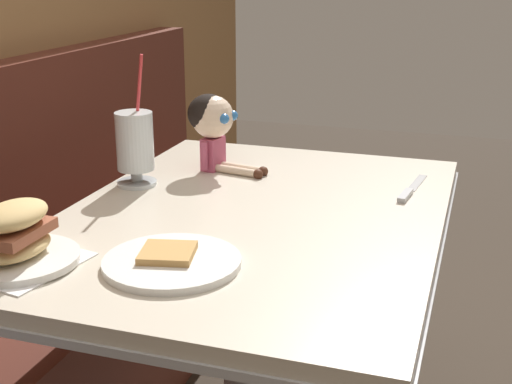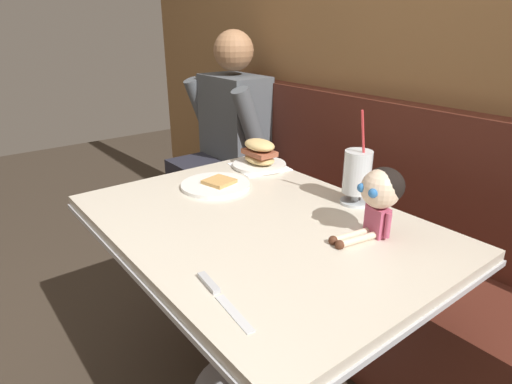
% 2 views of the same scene
% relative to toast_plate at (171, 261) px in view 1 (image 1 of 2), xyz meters
% --- Properties ---
extents(booth_bench, '(2.60, 0.48, 1.00)m').
position_rel_toast_plate_xyz_m(booth_bench, '(0.31, 0.58, -0.42)').
color(booth_bench, '#512319').
rests_on(booth_bench, ground).
extents(diner_table, '(1.11, 0.81, 0.74)m').
position_rel_toast_plate_xyz_m(diner_table, '(0.31, -0.05, -0.21)').
color(diner_table, beige).
rests_on(diner_table, ground).
extents(toast_plate, '(0.25, 0.25, 0.03)m').
position_rel_toast_plate_xyz_m(toast_plate, '(0.00, 0.00, 0.00)').
color(toast_plate, white).
rests_on(toast_plate, diner_table).
extents(milkshake_glass, '(0.10, 0.10, 0.32)m').
position_rel_toast_plate_xyz_m(milkshake_glass, '(0.41, 0.28, 0.09)').
color(milkshake_glass, silver).
rests_on(milkshake_glass, diner_table).
extents(sandwich_plate, '(0.23, 0.23, 0.12)m').
position_rel_toast_plate_xyz_m(sandwich_plate, '(-0.08, 0.27, 0.04)').
color(sandwich_plate, white).
rests_on(sandwich_plate, diner_table).
extents(butter_knife, '(0.24, 0.05, 0.01)m').
position_rel_toast_plate_xyz_m(butter_knife, '(0.55, -0.36, -0.00)').
color(butter_knife, silver).
rests_on(butter_knife, diner_table).
extents(seated_doll, '(0.13, 0.23, 0.20)m').
position_rel_toast_plate_xyz_m(seated_doll, '(0.59, 0.15, 0.12)').
color(seated_doll, '#B74C6B').
rests_on(seated_doll, diner_table).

